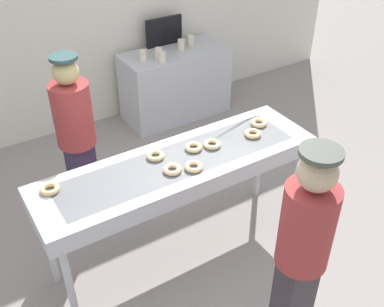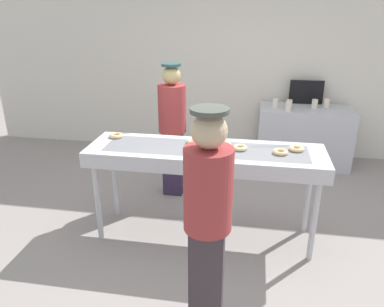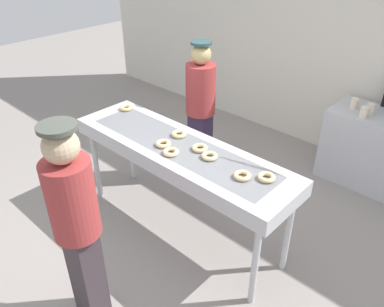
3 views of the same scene
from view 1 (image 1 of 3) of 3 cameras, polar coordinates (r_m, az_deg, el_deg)
name	(u,v)px [view 1 (image 1 of 3)]	position (r m, az deg, el deg)	size (l,w,h in m)	color
ground_plane	(181,249)	(4.21, -1.44, -11.76)	(16.00, 16.00, 0.00)	gray
fryer_conveyor	(179,169)	(3.61, -1.64, -1.96)	(2.30, 0.65, 0.98)	#B7BABF
plain_donut_0	(253,134)	(3.89, 7.56, 2.46)	(0.14, 0.14, 0.04)	#F6CE8B
plain_donut_1	(155,156)	(3.60, -4.57, -0.26)	(0.14, 0.14, 0.04)	#EBD18B
plain_donut_2	(194,147)	(3.68, 0.19, 0.79)	(0.14, 0.14, 0.04)	#EDD08C
plain_donut_3	(172,169)	(3.44, -2.47, -1.98)	(0.14, 0.14, 0.04)	#F6CC90
plain_donut_4	(212,144)	(3.72, 2.52, 1.15)	(0.14, 0.14, 0.04)	beige
plain_donut_5	(259,123)	(4.04, 8.30, 3.79)	(0.14, 0.14, 0.04)	#E9C98B
plain_donut_6	(194,167)	(3.47, 0.21, -1.64)	(0.14, 0.14, 0.04)	beige
plain_donut_7	(50,189)	(3.41, -17.27, -4.22)	(0.14, 0.14, 0.04)	#E6C482
worker_baker	(76,133)	(4.10, -14.20, 2.44)	(0.33, 0.33, 1.65)	#30233F
customer_waiting	(302,249)	(2.96, 13.55, -11.45)	(0.33, 0.33, 1.70)	#372E34
prep_counter	(175,84)	(5.94, -2.08, 8.64)	(1.33, 0.61, 0.88)	#B7BABF
paper_cup_0	(162,57)	(5.46, -3.72, 11.90)	(0.08, 0.08, 0.13)	beige
paper_cup_1	(143,55)	(5.51, -6.11, 12.02)	(0.08, 0.08, 0.13)	beige
paper_cup_2	(191,40)	(5.93, -0.15, 13.90)	(0.08, 0.08, 0.13)	beige
paper_cup_3	(181,44)	(5.80, -1.36, 13.40)	(0.08, 0.08, 0.13)	beige
paper_cup_4	(159,53)	(5.56, -4.17, 12.36)	(0.08, 0.08, 0.13)	beige
menu_display	(164,31)	(5.91, -3.49, 14.91)	(0.49, 0.04, 0.35)	black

